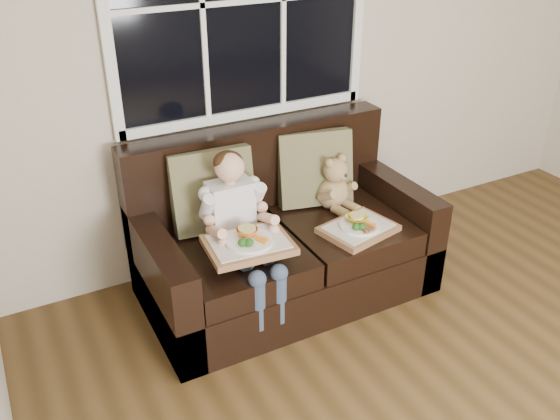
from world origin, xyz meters
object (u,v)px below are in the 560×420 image
tray_left (248,243)px  tray_right (358,227)px  teddy_bear (334,187)px  child (238,217)px  loveseat (281,243)px

tray_left → tray_right: tray_left is taller
teddy_bear → tray_right: (-0.04, -0.33, -0.11)m
child → loveseat: bearing=19.5°
tray_left → tray_right: bearing=4.8°
child → tray_left: (-0.02, -0.18, -0.06)m
teddy_bear → tray_left: (-0.74, -0.32, -0.02)m
loveseat → tray_left: bearing=-140.0°
teddy_bear → tray_left: bearing=-169.1°
teddy_bear → tray_right: size_ratio=0.76×
teddy_bear → tray_left: size_ratio=0.76×
child → tray_left: bearing=-97.5°
teddy_bear → tray_right: 0.35m
loveseat → tray_left: 0.53m
tray_right → loveseat: bearing=126.9°
child → teddy_bear: (0.71, 0.14, -0.04)m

